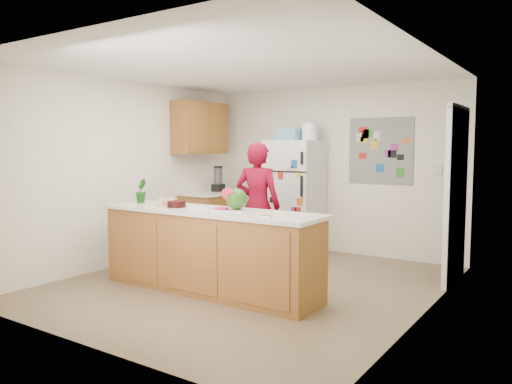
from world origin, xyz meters
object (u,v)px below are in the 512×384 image
Objects in this scene: refrigerator at (295,197)px; watermelon at (237,199)px; cherry_bowl at (177,204)px; person at (258,206)px.

refrigerator reaches higher than watermelon.
refrigerator is 2.44m from cherry_bowl.
watermelon is at bearing 99.52° from person.
refrigerator is 1.02× the size of person.
cherry_bowl is (-0.17, -2.43, 0.11)m from refrigerator.
person is 7.27× the size of watermelon.
person is 7.98× the size of cherry_bowl.
watermelon is at bearing -75.94° from refrigerator.
refrigerator reaches higher than cherry_bowl.
person reaches higher than cherry_bowl.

